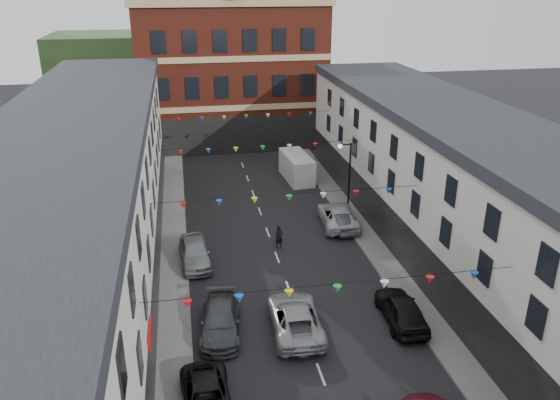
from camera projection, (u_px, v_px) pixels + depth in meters
ground at (303, 326)px, 29.83m from camera, size 160.00×160.00×0.00m
pavement_left at (174, 317)px, 30.47m from camera, size 1.80×64.00×0.15m
pavement_right at (407, 293)px, 32.77m from camera, size 1.80×64.00×0.15m
terrace_left at (66, 248)px, 26.75m from camera, size 8.40×56.00×10.70m
terrace_right at (503, 222)px, 30.86m from camera, size 8.40×56.00×9.70m
civic_building at (230, 69)px, 61.29m from camera, size 20.60×13.30×18.50m
clock_tower at (156, 7)px, 54.78m from camera, size 5.60×5.60×30.00m
distant_hill at (190, 66)px, 83.71m from camera, size 40.00×14.00×10.00m
street_lamp at (347, 169)px, 42.18m from camera, size 1.10×0.36×6.00m
car_left_c at (207, 399)px, 23.75m from camera, size 2.34×4.75×1.30m
car_left_d at (221, 321)px, 29.03m from camera, size 2.62×5.26×1.47m
car_left_e at (195, 252)px, 36.03m from camera, size 2.22×4.95×1.65m
car_right_d at (401, 309)px, 29.86m from camera, size 2.13×4.84×1.62m
car_right_e at (341, 221)px, 41.01m from camera, size 1.74×4.26×1.37m
car_right_f at (338, 216)px, 41.69m from camera, size 3.03×5.80×1.56m
moving_car at (295, 318)px, 29.18m from camera, size 2.82×5.72×1.56m
white_van at (297, 167)px, 51.02m from camera, size 2.47×5.56×2.40m
pedestrian at (279, 237)px, 38.11m from camera, size 0.73×0.61×1.70m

